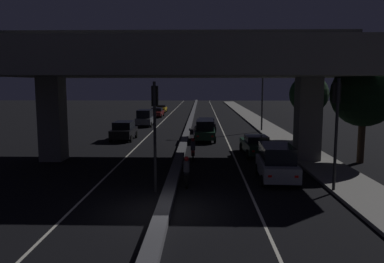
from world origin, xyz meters
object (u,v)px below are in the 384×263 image
object	(u,v)px
motorcycle_black_filtering_near	(187,173)
pedestrian_on_sidewalk	(301,144)
traffic_light_right_of_median	(336,116)
car_black_fourth	(206,124)
car_grey_second_oncoming	(145,118)
motorcycle_white_filtering_far	(195,135)
car_dark_red_third_oncoming	(157,112)
car_dark_green_third	(205,130)
traffic_light_left_of_median	(155,117)
car_silver_lead	(277,162)
street_lamp	(260,86)
car_dark_green_second	(256,145)
car_taxi_yellow_fourth_oncoming	(161,109)
motorcycle_red_filtering_mid	(193,151)
car_black_lead_oncoming	(124,130)

from	to	relation	value
motorcycle_black_filtering_near	pedestrian_on_sidewalk	xyz separation A→B (m)	(7.68, 7.09, 0.35)
traffic_light_right_of_median	car_black_fourth	world-z (taller)	traffic_light_right_of_median
car_grey_second_oncoming	motorcycle_white_filtering_far	world-z (taller)	car_grey_second_oncoming
car_dark_red_third_oncoming	motorcycle_black_filtering_near	bearing A→B (deg)	10.18
pedestrian_on_sidewalk	motorcycle_white_filtering_far	bearing A→B (deg)	134.75
motorcycle_black_filtering_near	motorcycle_white_filtering_far	world-z (taller)	motorcycle_black_filtering_near
car_dark_green_third	traffic_light_left_of_median	bearing A→B (deg)	171.36
car_dark_red_third_oncoming	motorcycle_black_filtering_near	size ratio (longest dim) A/B	2.50
traffic_light_left_of_median	car_silver_lead	world-z (taller)	traffic_light_left_of_median
street_lamp	car_dark_green_third	xyz separation A→B (m)	(-5.86, -6.76, -3.91)
traffic_light_right_of_median	car_black_fourth	xyz separation A→B (m)	(-5.75, 22.98, -2.92)
car_black_fourth	pedestrian_on_sidewalk	size ratio (longest dim) A/B	2.59
car_dark_red_third_oncoming	pedestrian_on_sidewalk	bearing A→B (deg)	24.57
motorcycle_white_filtering_far	pedestrian_on_sidewalk	bearing A→B (deg)	-138.43
car_black_fourth	motorcycle_black_filtering_near	xyz separation A→B (m)	(-1.28, -21.84, -0.13)
car_dark_green_second	motorcycle_white_filtering_far	world-z (taller)	car_dark_green_second
car_grey_second_oncoming	car_taxi_yellow_fourth_oncoming	world-z (taller)	car_grey_second_oncoming
car_grey_second_oncoming	car_dark_green_second	bearing A→B (deg)	30.51
car_silver_lead	car_dark_green_third	xyz separation A→B (m)	(-3.71, 13.82, 0.01)
traffic_light_left_of_median	car_silver_lead	xyz separation A→B (m)	(6.23, 2.24, -2.59)
traffic_light_left_of_median	traffic_light_right_of_median	distance (m)	8.47
traffic_light_right_of_median	motorcycle_red_filtering_mid	distance (m)	10.57
traffic_light_left_of_median	car_dark_green_second	distance (m)	11.57
car_dark_green_second	car_black_fourth	bearing A→B (deg)	11.59
car_grey_second_oncoming	motorcycle_white_filtering_far	distance (m)	13.47
car_dark_green_second	car_grey_second_oncoming	bearing A→B (deg)	28.08
traffic_light_right_of_median	street_lamp	world-z (taller)	street_lamp
car_black_fourth	pedestrian_on_sidewalk	xyz separation A→B (m)	(6.40, -14.75, 0.22)
car_silver_lead	pedestrian_on_sidewalk	bearing A→B (deg)	-23.58
car_black_lead_oncoming	motorcycle_red_filtering_mid	world-z (taller)	car_black_lead_oncoming
car_black_fourth	car_grey_second_oncoming	world-z (taller)	car_grey_second_oncoming
car_black_fourth	motorcycle_red_filtering_mid	distance (m)	15.55
traffic_light_left_of_median	motorcycle_red_filtering_mid	xyz separation A→B (m)	(1.63, 7.46, -2.94)
street_lamp	motorcycle_red_filtering_mid	xyz separation A→B (m)	(-6.76, -15.36, -4.26)
traffic_light_left_of_median	motorcycle_white_filtering_far	xyz separation A→B (m)	(1.64, 15.78, -2.98)
car_dark_red_third_oncoming	street_lamp	bearing A→B (deg)	38.05
motorcycle_black_filtering_near	motorcycle_white_filtering_far	distance (m)	14.64
motorcycle_black_filtering_near	car_black_lead_oncoming	bearing A→B (deg)	20.51
car_dark_green_second	motorcycle_red_filtering_mid	bearing A→B (deg)	110.34
car_grey_second_oncoming	pedestrian_on_sidewalk	xyz separation A→B (m)	(13.81, -19.43, -0.07)
car_silver_lead	car_dark_green_second	distance (m)	7.14
street_lamp	car_silver_lead	xyz separation A→B (m)	(-2.16, -20.58, -3.91)
motorcycle_white_filtering_far	pedestrian_on_sidewalk	world-z (taller)	pedestrian_on_sidewalk
car_dark_green_second	pedestrian_on_sidewalk	xyz separation A→B (m)	(2.97, -1.15, 0.23)
car_grey_second_oncoming	motorcycle_black_filtering_near	distance (m)	27.23
car_black_lead_oncoming	motorcycle_black_filtering_near	xyz separation A→B (m)	(6.37, -15.22, -0.27)
car_silver_lead	pedestrian_on_sidewalk	distance (m)	6.65
car_silver_lead	car_black_lead_oncoming	distance (m)	17.99
motorcycle_red_filtering_mid	car_dark_green_third	bearing A→B (deg)	-7.61
traffic_light_left_of_median	car_dark_green_second	xyz separation A→B (m)	(6.16, 9.38, -2.83)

